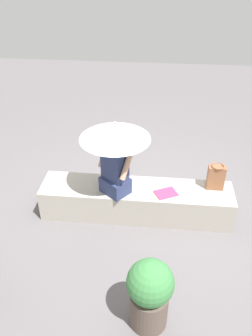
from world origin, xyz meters
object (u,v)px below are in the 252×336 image
person_seated (115,167)px  planter_far (150,293)px  parasol (115,131)px  handbag_black (216,177)px  magazine (166,193)px

person_seated → planter_far: bearing=108.9°
parasol → planter_far: (-0.51, 1.54, -0.89)m
person_seated → planter_far: 1.65m
person_seated → handbag_black: size_ratio=2.48×
person_seated → handbag_black: person_seated is taller
handbag_black → parasol: bearing=8.1°
parasol → handbag_black: 1.50m
planter_far → handbag_black: bearing=-114.6°
handbag_black → magazine: (0.64, 0.19, -0.17)m
person_seated → magazine: size_ratio=3.21×
person_seated → parasol: size_ratio=0.89×
person_seated → handbag_black: (-1.31, -0.22, -0.21)m
handbag_black → planter_far: bearing=65.4°
parasol → handbag_black: (-1.30, -0.19, -0.71)m
parasol → handbag_black: size_ratio=2.80×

